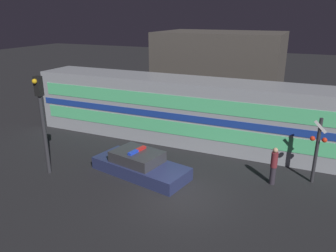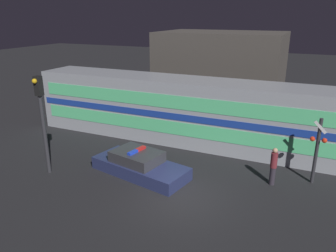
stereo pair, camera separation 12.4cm
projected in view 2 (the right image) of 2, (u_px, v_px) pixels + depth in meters
name	position (u px, v px, depth m)	size (l,w,h in m)	color
ground_plane	(180.00, 198.00, 14.00)	(120.00, 120.00, 0.00)	black
train	(190.00, 111.00, 19.67)	(20.24, 2.84, 3.85)	#999EA5
police_car	(139.00, 165.00, 16.01)	(5.12, 2.87, 1.25)	navy
pedestrian	(273.00, 166.00, 14.84)	(0.30, 0.30, 1.80)	#2D2833
crossing_signal_near	(317.00, 148.00, 14.70)	(0.71, 0.34, 3.14)	#2D2D33
traffic_light_corner	(42.00, 116.00, 15.33)	(0.30, 0.46, 4.81)	#2D2D33
building_left	(221.00, 70.00, 26.97)	(9.74, 6.52, 6.14)	#47423D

